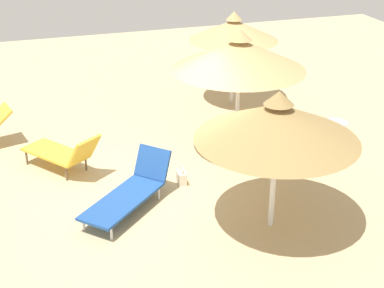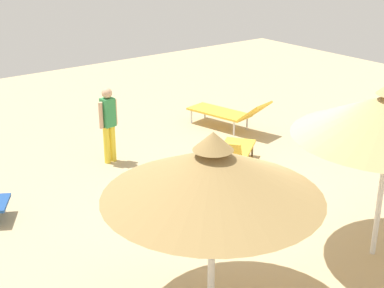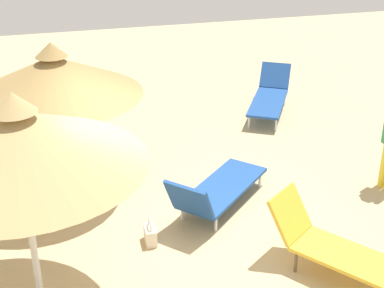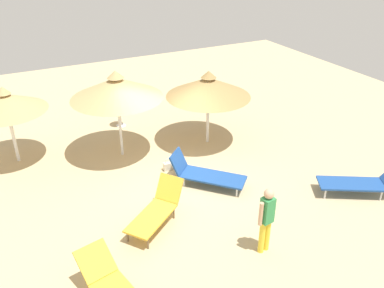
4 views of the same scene
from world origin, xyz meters
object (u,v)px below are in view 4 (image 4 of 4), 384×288
Objects in this scene: lounge_chair_edge at (204,173)px; person_standing_center at (266,217)px; side_table_round at (120,113)px; lounge_chair_far_right at (157,209)px; parasol_umbrella_front at (208,87)px; handbag at (168,166)px; parasol_umbrella_far_left at (116,88)px; parasol_umbrella_back at (5,102)px; lounge_chair_near_right at (362,182)px.

lounge_chair_edge is 2.93m from person_standing_center.
lounge_chair_far_right is at bearing -9.25° from side_table_round.
parasol_umbrella_front reaches higher than handbag.
parasol_umbrella_far_left reaches higher than handbag.
parasol_umbrella_far_left is (1.05, 2.96, 0.29)m from parasol_umbrella_back.
parasol_umbrella_far_left is at bearing -165.68° from person_standing_center.
side_table_round is at bearing 170.75° from lounge_chair_far_right.
lounge_chair_edge is at bearing 50.37° from parasol_umbrella_back.
parasol_umbrella_front reaches higher than lounge_chair_far_right.
person_standing_center is at bearing 41.91° from lounge_chair_far_right.
parasol_umbrella_far_left is at bearing -148.83° from handbag.
person_standing_center is at bearing -15.29° from parasol_umbrella_front.
parasol_umbrella_back reaches higher than person_standing_center.
person_standing_center is 2.23× the size of side_table_round.
parasol_umbrella_front is at bearing 75.18° from parasol_umbrella_back.
parasol_umbrella_front is 5.33m from person_standing_center.
lounge_chair_near_right is 3.64m from person_standing_center.
parasol_umbrella_front is 1.66× the size of person_standing_center.
parasol_umbrella_far_left reaches higher than parasol_umbrella_back.
lounge_chair_edge is at bearing 29.62° from parasol_umbrella_far_left.
lounge_chair_far_right is 2.44m from handbag.
handbag is (-2.10, 1.22, -0.28)m from lounge_chair_far_right.
parasol_umbrella_front is 6.67× the size of handbag.
lounge_chair_far_right is (3.60, -0.31, -1.79)m from parasol_umbrella_far_left.
person_standing_center is at bearing -80.60° from lounge_chair_near_right.
lounge_chair_edge is 4.15m from lounge_chair_near_right.
parasol_umbrella_back is at bearing -123.51° from handbag.
lounge_chair_edge is (-0.97, 1.80, -0.07)m from lounge_chair_far_right.
lounge_chair_edge is (2.17, -1.29, -1.58)m from parasol_umbrella_front.
parasol_umbrella_back is at bearing -127.06° from lounge_chair_near_right.
person_standing_center is (2.88, -0.09, 0.56)m from lounge_chair_edge.
person_standing_center is 4.11m from handbag.
handbag is at bearing -60.96° from parasol_umbrella_front.
parasol_umbrella_front is 5.20m from lounge_chair_near_right.
lounge_chair_edge is at bearing 27.47° from handbag.
handbag is 3.55m from side_table_round.
lounge_chair_far_right is 2.05m from lounge_chair_edge.
lounge_chair_far_right is (3.14, -3.09, -1.51)m from parasol_umbrella_front.
person_standing_center is 7.59m from side_table_round.
parasol_umbrella_front is 1.12× the size of parasol_umbrella_back.
person_standing_center is at bearing 7.05° from handbag.
parasol_umbrella_back is 1.48× the size of person_standing_center.
side_table_round is at bearing 163.20° from parasol_umbrella_far_left.
person_standing_center is (6.57, 4.36, -1.01)m from parasol_umbrella_back.
parasol_umbrella_front is 0.98× the size of parasol_umbrella_far_left.
parasol_umbrella_far_left is 3.77× the size of side_table_round.
lounge_chair_far_right is 5.43m from lounge_chair_near_right.
lounge_chair_far_right is at bearing -4.86° from parasol_umbrella_far_left.
parasol_umbrella_back is 10.04m from lounge_chair_near_right.
parasol_umbrella_far_left reaches higher than lounge_chair_near_right.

